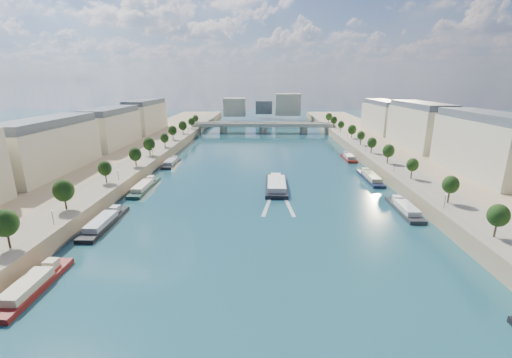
{
  "coord_description": "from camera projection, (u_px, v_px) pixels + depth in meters",
  "views": [
    {
      "loc": [
        0.59,
        -48.57,
        40.37
      ],
      "look_at": [
        -2.38,
        73.86,
        5.0
      ],
      "focal_mm": 24.0,
      "sensor_mm": 36.0,
      "label": 1
    }
  ],
  "objects": [
    {
      "name": "pave_right",
      "position": [
        391.0,
        163.0,
        151.18
      ],
      "size": [
        14.0,
        520.0,
        0.1
      ],
      "primitive_type": "cube",
      "color": "gray",
      "rests_on": "quay_right"
    },
    {
      "name": "bridge",
      "position": [
        264.0,
        126.0,
        272.17
      ],
      "size": [
        112.0,
        12.0,
        8.15
      ],
      "color": "#C1B79E",
      "rests_on": "ground"
    },
    {
      "name": "ground",
      "position": [
        263.0,
        174.0,
        153.91
      ],
      "size": [
        700.0,
        700.0,
        0.0
      ],
      "primitive_type": "plane",
      "color": "#0D2D3B",
      "rests_on": "ground"
    },
    {
      "name": "tour_barge",
      "position": [
        276.0,
        185.0,
        133.18
      ],
      "size": [
        8.78,
        28.84,
        3.89
      ],
      "rotation": [
        0.0,
        0.0,
        -0.02
      ],
      "color": "black",
      "rests_on": "ground"
    },
    {
      "name": "skyline",
      "position": [
        267.0,
        106.0,
        360.61
      ],
      "size": [
        79.0,
        42.0,
        22.0
      ],
      "color": "beige",
      "rests_on": "ground"
    },
    {
      "name": "trees_right",
      "position": [
        381.0,
        147.0,
        159.33
      ],
      "size": [
        4.8,
        268.8,
        8.26
      ],
      "color": "#382B1E",
      "rests_on": "ground"
    },
    {
      "name": "lamps_left",
      "position": [
        138.0,
        161.0,
        143.37
      ],
      "size": [
        0.36,
        200.36,
        4.28
      ],
      "color": "black",
      "rests_on": "ground"
    },
    {
      "name": "wake",
      "position": [
        278.0,
        202.0,
        117.56
      ],
      "size": [
        10.76,
        25.99,
        0.04
      ],
      "color": "silver",
      "rests_on": "ground"
    },
    {
      "name": "buildings_right",
      "position": [
        446.0,
        134.0,
        158.89
      ],
      "size": [
        16.0,
        226.0,
        23.2
      ],
      "color": "beige",
      "rests_on": "ground"
    },
    {
      "name": "quay_right",
      "position": [
        425.0,
        169.0,
        151.54
      ],
      "size": [
        44.0,
        520.0,
        5.0
      ],
      "primitive_type": "cube",
      "color": "#9E8460",
      "rests_on": "ground"
    },
    {
      "name": "quay_left",
      "position": [
        104.0,
        167.0,
        154.9
      ],
      "size": [
        44.0,
        520.0,
        5.0
      ],
      "primitive_type": "cube",
      "color": "#9E8460",
      "rests_on": "ground"
    },
    {
      "name": "moored_barges_left",
      "position": [
        109.0,
        218.0,
        101.94
      ],
      "size": [
        5.0,
        155.18,
        3.6
      ],
      "color": "#191A37",
      "rests_on": "ground"
    },
    {
      "name": "moored_barges_right",
      "position": [
        393.0,
        199.0,
        118.49
      ],
      "size": [
        5.0,
        159.76,
        3.6
      ],
      "color": "black",
      "rests_on": "ground"
    },
    {
      "name": "pave_left",
      "position": [
        136.0,
        162.0,
        153.84
      ],
      "size": [
        14.0,
        520.0,
        0.1
      ],
      "primitive_type": "cube",
      "color": "gray",
      "rests_on": "quay_left"
    },
    {
      "name": "buildings_left",
      "position": [
        85.0,
        133.0,
        162.85
      ],
      "size": [
        16.0,
        226.0,
        23.2
      ],
      "color": "beige",
      "rests_on": "ground"
    },
    {
      "name": "lamps_right",
      "position": [
        378.0,
        155.0,
        155.33
      ],
      "size": [
        0.36,
        200.36,
        4.28
      ],
      "color": "black",
      "rests_on": "ground"
    },
    {
      "name": "trees_left",
      "position": [
        141.0,
        149.0,
        154.21
      ],
      "size": [
        4.8,
        268.8,
        8.26
      ],
      "color": "#382B1E",
      "rests_on": "ground"
    }
  ]
}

